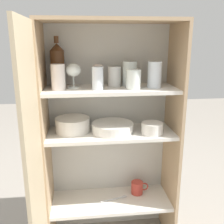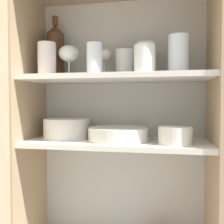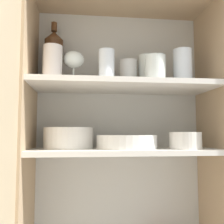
{
  "view_description": "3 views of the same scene",
  "coord_description": "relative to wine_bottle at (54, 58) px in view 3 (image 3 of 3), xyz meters",
  "views": [
    {
      "loc": [
        -0.16,
        -1.3,
        1.26
      ],
      "look_at": [
        0.01,
        0.17,
        0.85
      ],
      "focal_mm": 42.0,
      "sensor_mm": 36.0,
      "label": 1
    },
    {
      "loc": [
        0.18,
        -0.9,
        0.89
      ],
      "look_at": [
        -0.02,
        0.14,
        0.85
      ],
      "focal_mm": 42.0,
      "sensor_mm": 36.0,
      "label": 2
    },
    {
      "loc": [
        -0.17,
        -0.9,
        0.79
      ],
      "look_at": [
        -0.04,
        0.19,
        0.89
      ],
      "focal_mm": 42.0,
      "sensor_mm": 36.0,
      "label": 3
    }
  ],
  "objects": [
    {
      "name": "cupboard_back_panel",
      "position": [
        0.29,
        0.07,
        -0.45
      ],
      "size": [
        0.77,
        0.02,
        1.35
      ],
      "primitive_type": "cube",
      "color": "silver",
      "rests_on": "ground_plane"
    },
    {
      "name": "cupboard_side_left",
      "position": [
        -0.08,
        -0.08,
        -0.45
      ],
      "size": [
        0.02,
        0.32,
        1.35
      ],
      "primitive_type": "cube",
      "color": "tan",
      "rests_on": "ground_plane"
    },
    {
      "name": "cupboard_side_right",
      "position": [
        0.67,
        -0.08,
        -0.45
      ],
      "size": [
        0.02,
        0.32,
        1.35
      ],
      "primitive_type": "cube",
      "color": "tan",
      "rests_on": "ground_plane"
    },
    {
      "name": "cupboard_top_panel",
      "position": [
        0.29,
        -0.08,
        0.24
      ],
      "size": [
        0.77,
        0.32,
        0.02
      ],
      "primitive_type": "cube",
      "color": "tan",
      "rests_on": "cupboard_side_left"
    },
    {
      "name": "shelf_board_middle",
      "position": [
        0.29,
        -0.08,
        -0.39
      ],
      "size": [
        0.74,
        0.28,
        0.02
      ],
      "primitive_type": "cube",
      "color": "silver"
    },
    {
      "name": "shelf_board_upper",
      "position": [
        0.29,
        -0.08,
        -0.13
      ],
      "size": [
        0.74,
        0.28,
        0.02
      ],
      "primitive_type": "cube",
      "color": "silver"
    },
    {
      "name": "tumbler_glass_0",
      "position": [
        0.41,
        -0.02,
        -0.05
      ],
      "size": [
        0.08,
        0.08,
        0.14
      ],
      "color": "white",
      "rests_on": "shelf_board_upper"
    },
    {
      "name": "tumbler_glass_1",
      "position": [
        0.41,
        -0.13,
        -0.07
      ],
      "size": [
        0.08,
        0.08,
        0.11
      ],
      "color": "white",
      "rests_on": "shelf_board_upper"
    },
    {
      "name": "tumbler_glass_2",
      "position": [
        0.22,
        -0.13,
        -0.06
      ],
      "size": [
        0.06,
        0.06,
        0.12
      ],
      "color": "white",
      "rests_on": "shelf_board_upper"
    },
    {
      "name": "tumbler_glass_3",
      "position": [
        0.01,
        -0.11,
        -0.05
      ],
      "size": [
        0.08,
        0.08,
        0.14
      ],
      "color": "silver",
      "rests_on": "shelf_board_upper"
    },
    {
      "name": "tumbler_glass_4",
      "position": [
        0.32,
        -0.03,
        -0.07
      ],
      "size": [
        0.08,
        0.08,
        0.11
      ],
      "color": "white",
      "rests_on": "shelf_board_upper"
    },
    {
      "name": "tumbler_glass_5",
      "position": [
        0.54,
        -0.1,
        -0.05
      ],
      "size": [
        0.08,
        0.08,
        0.15
      ],
      "color": "white",
      "rests_on": "shelf_board_upper"
    },
    {
      "name": "wine_glass_0",
      "position": [
        0.09,
        -0.06,
        -0.03
      ],
      "size": [
        0.09,
        0.09,
        0.13
      ],
      "color": "white",
      "rests_on": "shelf_board_upper"
    },
    {
      "name": "wine_glass_1",
      "position": [
        0.23,
        -0.0,
        -0.03
      ],
      "size": [
        0.07,
        0.07,
        0.13
      ],
      "color": "silver",
      "rests_on": "shelf_board_upper"
    },
    {
      "name": "wine_bottle",
      "position": [
        0.0,
        0.0,
        0.0
      ],
      "size": [
        0.08,
        0.08,
        0.28
      ],
      "color": "#4C2D19",
      "rests_on": "shelf_board_upper"
    },
    {
      "name": "plate_stack_white",
      "position": [
        0.3,
        -0.08,
        -0.36
      ],
      "size": [
        0.24,
        0.24,
        0.05
      ],
      "color": "white",
      "rests_on": "shelf_board_middle"
    },
    {
      "name": "mixing_bowl_large",
      "position": [
        0.07,
        -0.05,
        -0.34
      ],
      "size": [
        0.2,
        0.2,
        0.08
      ],
      "color": "silver",
      "rests_on": "shelf_board_middle"
    },
    {
      "name": "serving_bowl_small",
      "position": [
        0.53,
        -0.14,
        -0.35
      ],
      "size": [
        0.12,
        0.12,
        0.07
      ],
      "color": "silver",
      "rests_on": "shelf_board_middle"
    }
  ]
}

